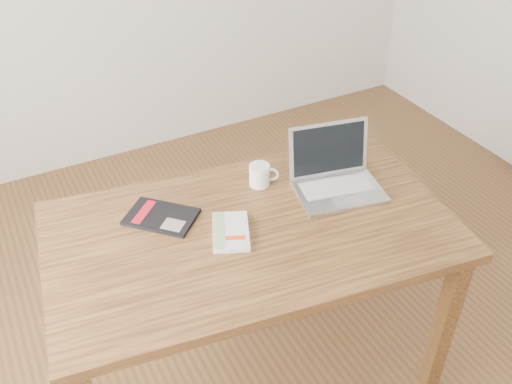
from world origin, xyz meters
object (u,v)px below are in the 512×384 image
white_guidebook (231,232)px  black_guidebook (161,217)px  coffee_mug (260,175)px  desk (252,246)px  laptop (335,176)px

white_guidebook → black_guidebook: (-0.19, 0.19, -0.00)m
black_guidebook → coffee_mug: 0.42m
desk → laptop: laptop is taller
laptop → desk: bearing=-158.5°
black_guidebook → coffee_mug: coffee_mug is taller
black_guidebook → laptop: bearing=-55.5°
desk → black_guidebook: black_guidebook is taller
desk → black_guidebook: bearing=150.8°
desk → coffee_mug: size_ratio=13.68×
laptop → coffee_mug: laptop is taller
coffee_mug → laptop: bearing=-5.8°
laptop → coffee_mug: bearing=161.0°
coffee_mug → black_guidebook: bearing=-152.6°
black_guidebook → white_guidebook: bearing=-90.8°
laptop → coffee_mug: 0.29m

